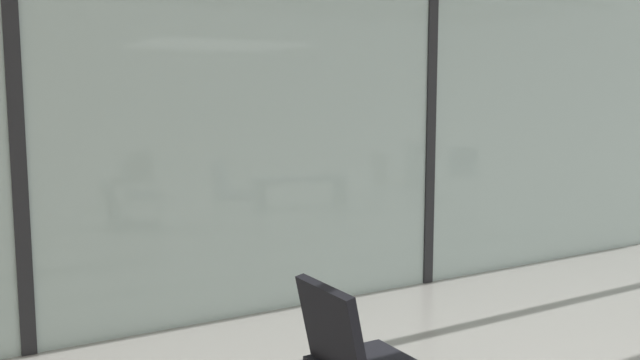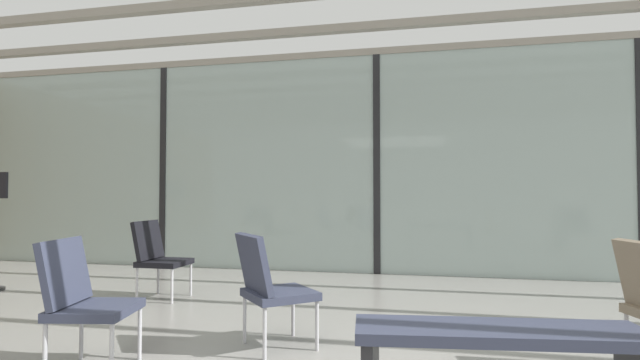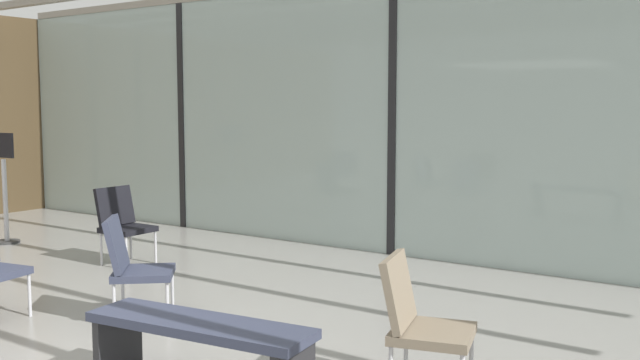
{
  "view_description": "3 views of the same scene",
  "coord_description": "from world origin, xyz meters",
  "px_view_note": "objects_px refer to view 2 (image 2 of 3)",
  "views": [
    {
      "loc": [
        -4.07,
        0.29,
        1.79
      ],
      "look_at": [
        0.04,
        7.22,
        0.74
      ],
      "focal_mm": 38.28,
      "sensor_mm": 36.0,
      "label": 1
    },
    {
      "loc": [
        0.65,
        -1.83,
        1.17
      ],
      "look_at": [
        -0.82,
        4.97,
        1.38
      ],
      "focal_mm": 26.45,
      "sensor_mm": 36.0,
      "label": 2
    },
    {
      "loc": [
        4.06,
        -2.28,
        1.78
      ],
      "look_at": [
        -0.29,
        4.07,
        0.98
      ],
      "focal_mm": 39.83,
      "sensor_mm": 36.0,
      "label": 3
    }
  ],
  "objects_px": {
    "lounge_chair_2": "(83,295)",
    "lounge_chair_0": "(269,283)",
    "parked_airplane": "(361,150)",
    "waiting_bench": "(499,347)",
    "lounge_chair_4": "(158,254)"
  },
  "relations": [
    {
      "from": "lounge_chair_2",
      "to": "lounge_chair_0",
      "type": "bearing_deg",
      "value": -68.11
    },
    {
      "from": "parked_airplane",
      "to": "waiting_bench",
      "type": "relative_size",
      "value": 8.94
    },
    {
      "from": "lounge_chair_4",
      "to": "waiting_bench",
      "type": "xyz_separation_m",
      "value": [
        3.31,
        -2.19,
        -0.13
      ]
    },
    {
      "from": "parked_airplane",
      "to": "waiting_bench",
      "type": "bearing_deg",
      "value": -78.03
    },
    {
      "from": "lounge_chair_2",
      "to": "parked_airplane",
      "type": "bearing_deg",
      "value": -15.96
    },
    {
      "from": "parked_airplane",
      "to": "lounge_chair_0",
      "type": "xyz_separation_m",
      "value": [
        0.27,
        -7.69,
        -1.74
      ]
    },
    {
      "from": "parked_airplane",
      "to": "lounge_chair_2",
      "type": "distance_m",
      "value": 8.59
    },
    {
      "from": "lounge_chair_0",
      "to": "lounge_chair_4",
      "type": "bearing_deg",
      "value": 11.15
    },
    {
      "from": "lounge_chair_0",
      "to": "waiting_bench",
      "type": "distance_m",
      "value": 1.73
    },
    {
      "from": "parked_airplane",
      "to": "waiting_bench",
      "type": "xyz_separation_m",
      "value": [
        1.8,
        -8.49,
        -1.87
      ]
    },
    {
      "from": "lounge_chair_0",
      "to": "waiting_bench",
      "type": "relative_size",
      "value": 0.57
    },
    {
      "from": "lounge_chair_0",
      "to": "lounge_chair_4",
      "type": "height_order",
      "value": "same"
    },
    {
      "from": "parked_airplane",
      "to": "waiting_bench",
      "type": "distance_m",
      "value": 8.88
    },
    {
      "from": "waiting_bench",
      "to": "parked_airplane",
      "type": "bearing_deg",
      "value": -84.83
    },
    {
      "from": "waiting_bench",
      "to": "lounge_chair_0",
      "type": "bearing_deg",
      "value": -34.37
    }
  ]
}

